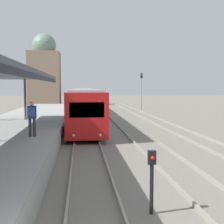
{
  "coord_description": "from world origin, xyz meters",
  "views": [
    {
      "loc": [
        -0.34,
        -4.19,
        3.28
      ],
      "look_at": [
        1.73,
        16.32,
        1.64
      ],
      "focal_mm": 50.0,
      "sensor_mm": 36.0,
      "label": 1
    }
  ],
  "objects_px": {
    "person_on_platform": "(32,116)",
    "train_near": "(83,97)",
    "signal_post_near": "(152,174)",
    "signal_mast_far": "(141,87)"
  },
  "relations": [
    {
      "from": "signal_mast_far",
      "to": "person_on_platform",
      "type": "bearing_deg",
      "value": -109.99
    },
    {
      "from": "person_on_platform",
      "to": "train_near",
      "type": "relative_size",
      "value": 0.02
    },
    {
      "from": "person_on_platform",
      "to": "signal_post_near",
      "type": "xyz_separation_m",
      "value": [
        4.08,
        -7.05,
        -0.92
      ]
    },
    {
      "from": "train_near",
      "to": "signal_post_near",
      "type": "distance_m",
      "value": 44.27
    },
    {
      "from": "signal_post_near",
      "to": "signal_mast_far",
      "type": "height_order",
      "value": "signal_mast_far"
    },
    {
      "from": "person_on_platform",
      "to": "signal_post_near",
      "type": "height_order",
      "value": "person_on_platform"
    },
    {
      "from": "train_near",
      "to": "person_on_platform",
      "type": "bearing_deg",
      "value": -94.02
    },
    {
      "from": "signal_post_near",
      "to": "signal_mast_far",
      "type": "relative_size",
      "value": 0.31
    },
    {
      "from": "signal_post_near",
      "to": "signal_mast_far",
      "type": "xyz_separation_m",
      "value": [
        7.2,
        38.08,
        2.3
      ]
    },
    {
      "from": "person_on_platform",
      "to": "train_near",
      "type": "distance_m",
      "value": 37.29
    }
  ]
}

